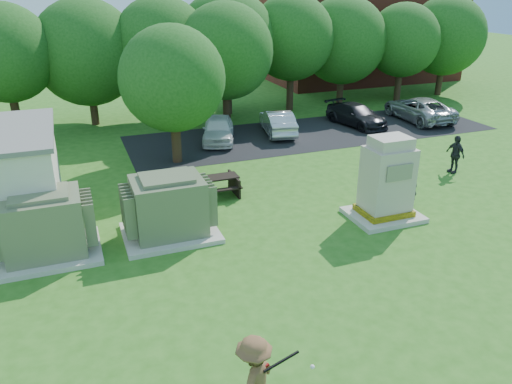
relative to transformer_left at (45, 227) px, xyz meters
name	(u,v)px	position (x,y,z in m)	size (l,w,h in m)	color
ground	(309,291)	(6.50, -4.50, -0.97)	(120.00, 120.00, 0.00)	#2D6619
brick_building	(361,29)	(24.50, 22.50, 3.03)	(15.00, 8.00, 8.00)	maroon
parking_strip	(314,133)	(13.50, 9.00, -0.96)	(20.00, 6.00, 0.01)	#232326
transformer_left	(45,227)	(0.00, 0.00, 0.00)	(3.00, 2.40, 2.07)	beige
transformer_right	(169,208)	(3.70, 0.00, 0.00)	(3.00, 2.40, 2.07)	beige
generator_cabinet	(387,183)	(10.97, -1.34, 0.31)	(2.40, 1.97, 2.93)	beige
picnic_table	(215,184)	(5.98, 2.59, -0.48)	(1.82, 1.36, 0.78)	black
batter	(254,380)	(3.64, -7.90, -0.05)	(1.19, 0.68, 1.84)	brown
person_by_generator	(410,187)	(12.32, -0.91, -0.21)	(0.56, 0.37, 1.53)	black
person_walking_right	(455,154)	(16.35, 1.40, -0.15)	(0.96, 0.40, 1.64)	#232429
car_white	(218,129)	(8.19, 9.38, -0.32)	(1.53, 3.82, 1.30)	white
car_silver_a	(278,122)	(11.58, 9.55, -0.32)	(1.37, 3.92, 1.29)	#BCBDC2
car_dark	(356,115)	(16.47, 9.54, -0.37)	(1.68, 4.13, 1.20)	black
car_silver_b	(419,109)	(20.52, 9.23, -0.28)	(2.28, 4.94, 1.37)	#AAA9AE
batting_equipment	(283,364)	(4.19, -7.95, 0.20)	(1.11, 0.31, 0.31)	black
tree_row	(194,48)	(8.25, 14.00, 3.18)	(41.30, 13.30, 7.30)	#47301E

